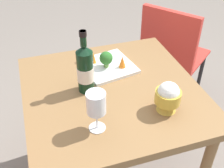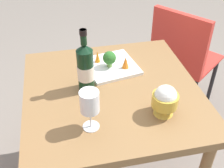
{
  "view_description": "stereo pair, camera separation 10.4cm",
  "coord_description": "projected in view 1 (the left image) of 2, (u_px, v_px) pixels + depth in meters",
  "views": [
    {
      "loc": [
        0.32,
        1.0,
        1.55
      ],
      "look_at": [
        0.0,
        0.0,
        0.75
      ],
      "focal_mm": 45.18,
      "sensor_mm": 36.0,
      "label": 1
    },
    {
      "loc": [
        0.22,
        1.02,
        1.55
      ],
      "look_at": [
        0.0,
        0.0,
        0.75
      ],
      "focal_mm": 45.18,
      "sensor_mm": 36.0,
      "label": 2
    }
  ],
  "objects": [
    {
      "name": "chair_near_window",
      "position": [
        171.0,
        50.0,
        2.0
      ],
      "size": [
        0.56,
        0.56,
        0.85
      ],
      "rotation": [
        0.0,
        0.0,
        2.22
      ],
      "color": "red",
      "rests_on": "ground_plane"
    },
    {
      "name": "serving_plate",
      "position": [
        108.0,
        66.0,
        1.47
      ],
      "size": [
        0.29,
        0.29,
        0.02
      ],
      "rotation": [
        0.0,
        0.0,
        0.18
      ],
      "color": "white",
      "rests_on": "dining_table"
    },
    {
      "name": "wine_glass",
      "position": [
        96.0,
        104.0,
        1.05
      ],
      "size": [
        0.08,
        0.08,
        0.18
      ],
      "color": "white",
      "rests_on": "dining_table"
    },
    {
      "name": "rice_bowl",
      "position": [
        168.0,
        96.0,
        1.17
      ],
      "size": [
        0.11,
        0.11,
        0.14
      ],
      "color": "gold",
      "rests_on": "dining_table"
    },
    {
      "name": "wine_bottle",
      "position": [
        85.0,
        69.0,
        1.26
      ],
      "size": [
        0.08,
        0.08,
        0.3
      ],
      "color": "black",
      "rests_on": "dining_table"
    },
    {
      "name": "broccoli_floret",
      "position": [
        106.0,
        58.0,
        1.43
      ],
      "size": [
        0.07,
        0.07,
        0.09
      ],
      "color": "#729E4C",
      "rests_on": "serving_plate"
    },
    {
      "name": "carrot_garnish_left",
      "position": [
        122.0,
        62.0,
        1.43
      ],
      "size": [
        0.04,
        0.04,
        0.06
      ],
      "color": "orange",
      "rests_on": "serving_plate"
    },
    {
      "name": "dining_table",
      "position": [
        112.0,
        104.0,
        1.39
      ],
      "size": [
        0.82,
        0.82,
        0.72
      ],
      "color": "olive",
      "rests_on": "ground_plane"
    },
    {
      "name": "carrot_garnish_right",
      "position": [
        93.0,
        58.0,
        1.47
      ],
      "size": [
        0.03,
        0.03,
        0.06
      ],
      "color": "orange",
      "rests_on": "serving_plate"
    }
  ]
}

